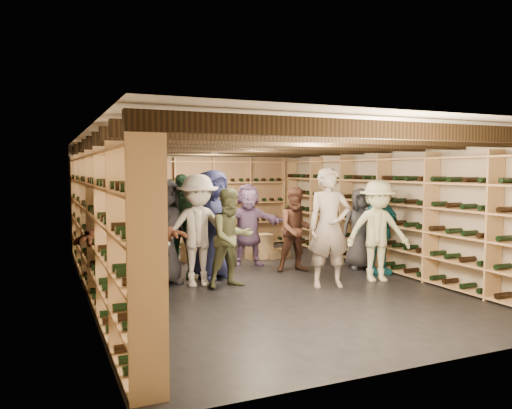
{
  "coord_description": "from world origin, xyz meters",
  "views": [
    {
      "loc": [
        -3.31,
        -7.61,
        1.86
      ],
      "look_at": [
        0.06,
        0.2,
        1.27
      ],
      "focal_mm": 35.0,
      "sensor_mm": 36.0,
      "label": 1
    }
  ],
  "objects_px": {
    "person_1": "(150,236)",
    "person_10": "(181,226)",
    "person_7": "(329,228)",
    "person_5": "(131,242)",
    "person_9": "(198,230)",
    "crate_stack_right": "(260,246)",
    "crate_stack_left": "(196,245)",
    "person_3": "(378,231)",
    "person_2": "(231,238)",
    "person_11": "(248,225)",
    "person_0": "(165,232)",
    "person_8": "(297,230)",
    "person_6": "(213,224)",
    "crate_loose": "(276,254)",
    "person_4": "(379,230)",
    "person_12": "(361,228)"
  },
  "relations": [
    {
      "from": "crate_stack_right",
      "to": "person_10",
      "type": "height_order",
      "value": "person_10"
    },
    {
      "from": "person_9",
      "to": "person_5",
      "type": "bearing_deg",
      "value": -146.21
    },
    {
      "from": "person_7",
      "to": "person_5",
      "type": "bearing_deg",
      "value": -169.86
    },
    {
      "from": "crate_stack_left",
      "to": "person_9",
      "type": "relative_size",
      "value": 0.38
    },
    {
      "from": "person_1",
      "to": "person_10",
      "type": "distance_m",
      "value": 1.1
    },
    {
      "from": "crate_stack_left",
      "to": "person_3",
      "type": "bearing_deg",
      "value": -52.35
    },
    {
      "from": "person_1",
      "to": "person_12",
      "type": "distance_m",
      "value": 4.02
    },
    {
      "from": "crate_stack_left",
      "to": "person_11",
      "type": "xyz_separation_m",
      "value": [
        0.81,
        -0.82,
        0.46
      ]
    },
    {
      "from": "crate_stack_left",
      "to": "crate_stack_right",
      "type": "distance_m",
      "value": 1.33
    },
    {
      "from": "crate_loose",
      "to": "person_5",
      "type": "distance_m",
      "value": 4.22
    },
    {
      "from": "person_1",
      "to": "person_11",
      "type": "height_order",
      "value": "person_1"
    },
    {
      "from": "person_2",
      "to": "person_9",
      "type": "relative_size",
      "value": 0.88
    },
    {
      "from": "crate_stack_right",
      "to": "person_5",
      "type": "distance_m",
      "value": 3.95
    },
    {
      "from": "person_6",
      "to": "person_9",
      "type": "height_order",
      "value": "person_6"
    },
    {
      "from": "person_3",
      "to": "crate_stack_right",
      "type": "bearing_deg",
      "value": 126.19
    },
    {
      "from": "crate_stack_right",
      "to": "person_5",
      "type": "height_order",
      "value": "person_5"
    },
    {
      "from": "person_8",
      "to": "person_9",
      "type": "bearing_deg",
      "value": -158.5
    },
    {
      "from": "person_6",
      "to": "person_7",
      "type": "height_order",
      "value": "person_7"
    },
    {
      "from": "person_0",
      "to": "person_8",
      "type": "distance_m",
      "value": 2.46
    },
    {
      "from": "crate_stack_left",
      "to": "person_6",
      "type": "relative_size",
      "value": 0.37
    },
    {
      "from": "person_2",
      "to": "person_8",
      "type": "distance_m",
      "value": 1.67
    },
    {
      "from": "person_6",
      "to": "person_12",
      "type": "relative_size",
      "value": 1.22
    },
    {
      "from": "person_8",
      "to": "person_0",
      "type": "bearing_deg",
      "value": -166.87
    },
    {
      "from": "crate_stack_right",
      "to": "person_12",
      "type": "height_order",
      "value": "person_12"
    },
    {
      "from": "crate_loose",
      "to": "person_10",
      "type": "distance_m",
      "value": 2.72
    },
    {
      "from": "person_7",
      "to": "person_9",
      "type": "xyz_separation_m",
      "value": [
        -1.89,
        0.91,
        -0.05
      ]
    },
    {
      "from": "person_3",
      "to": "person_10",
      "type": "height_order",
      "value": "person_10"
    },
    {
      "from": "person_4",
      "to": "person_11",
      "type": "xyz_separation_m",
      "value": [
        -1.82,
        1.7,
        0.0
      ]
    },
    {
      "from": "person_5",
      "to": "person_10",
      "type": "xyz_separation_m",
      "value": [
        1.06,
        1.27,
        0.04
      ]
    },
    {
      "from": "person_4",
      "to": "person_2",
      "type": "bearing_deg",
      "value": 178.76
    },
    {
      "from": "person_2",
      "to": "person_6",
      "type": "xyz_separation_m",
      "value": [
        -0.06,
        0.74,
        0.14
      ]
    },
    {
      "from": "crate_stack_right",
      "to": "person_5",
      "type": "bearing_deg",
      "value": -141.28
    },
    {
      "from": "crate_stack_left",
      "to": "crate_loose",
      "type": "height_order",
      "value": "crate_stack_left"
    },
    {
      "from": "person_8",
      "to": "person_11",
      "type": "relative_size",
      "value": 0.97
    },
    {
      "from": "person_0",
      "to": "person_5",
      "type": "relative_size",
      "value": 1.01
    },
    {
      "from": "crate_stack_left",
      "to": "person_9",
      "type": "height_order",
      "value": "person_9"
    },
    {
      "from": "person_1",
      "to": "person_3",
      "type": "relative_size",
      "value": 1.02
    },
    {
      "from": "person_1",
      "to": "person_10",
      "type": "bearing_deg",
      "value": 67.95
    },
    {
      "from": "person_0",
      "to": "person_2",
      "type": "bearing_deg",
      "value": -57.26
    },
    {
      "from": "person_1",
      "to": "person_6",
      "type": "bearing_deg",
      "value": 44.25
    },
    {
      "from": "person_5",
      "to": "person_1",
      "type": "bearing_deg",
      "value": 45.69
    },
    {
      "from": "person_7",
      "to": "person_10",
      "type": "height_order",
      "value": "person_7"
    },
    {
      "from": "person_9",
      "to": "person_11",
      "type": "distance_m",
      "value": 1.88
    },
    {
      "from": "person_0",
      "to": "person_12",
      "type": "relative_size",
      "value": 1.13
    },
    {
      "from": "person_5",
      "to": "person_3",
      "type": "bearing_deg",
      "value": -8.45
    },
    {
      "from": "person_3",
      "to": "person_6",
      "type": "distance_m",
      "value": 2.78
    },
    {
      "from": "person_2",
      "to": "person_3",
      "type": "bearing_deg",
      "value": -21.51
    },
    {
      "from": "person_11",
      "to": "person_12",
      "type": "relative_size",
      "value": 1.05
    },
    {
      "from": "person_5",
      "to": "person_9",
      "type": "bearing_deg",
      "value": 22.53
    },
    {
      "from": "crate_stack_left",
      "to": "person_4",
      "type": "bearing_deg",
      "value": -43.87
    }
  ]
}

